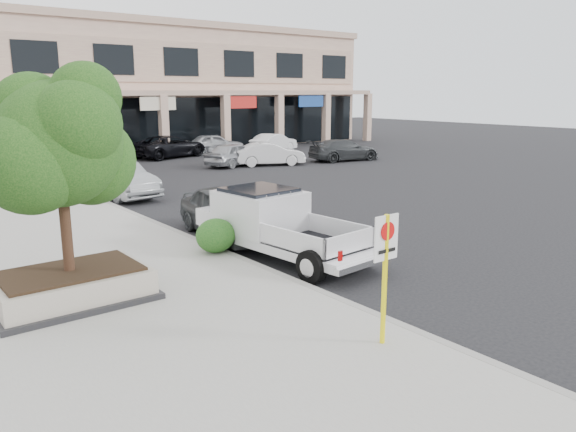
# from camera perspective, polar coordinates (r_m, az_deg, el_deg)

# --- Properties ---
(ground) EXTENTS (120.00, 120.00, 0.00)m
(ground) POSITION_cam_1_polar(r_m,az_deg,el_deg) (13.70, 7.65, -6.50)
(ground) COLOR black
(ground) RESTS_ON ground
(sidewalk) EXTENTS (8.00, 52.00, 0.15)m
(sidewalk) POSITION_cam_1_polar(r_m,az_deg,el_deg) (16.07, -22.82, -4.23)
(sidewalk) COLOR gray
(sidewalk) RESTS_ON ground
(curb) EXTENTS (0.20, 52.00, 0.15)m
(curb) POSITION_cam_1_polar(r_m,az_deg,el_deg) (17.44, -10.27, -2.14)
(curb) COLOR gray
(curb) RESTS_ON ground
(strip_mall) EXTENTS (40.55, 12.43, 9.50)m
(strip_mall) POSITION_cam_1_polar(r_m,az_deg,el_deg) (46.28, -16.46, 12.49)
(strip_mall) COLOR tan
(strip_mall) RESTS_ON ground
(planter) EXTENTS (3.20, 2.20, 0.68)m
(planter) POSITION_cam_1_polar(r_m,az_deg,el_deg) (12.65, -21.17, -6.64)
(planter) COLOR black
(planter) RESTS_ON sidewalk
(planter_tree) EXTENTS (2.90, 2.55, 4.00)m
(planter_tree) POSITION_cam_1_polar(r_m,az_deg,el_deg) (12.23, -21.88, 6.81)
(planter_tree) COLOR #311C13
(planter_tree) RESTS_ON planter
(no_parking_sign) EXTENTS (0.55, 0.09, 2.30)m
(no_parking_sign) POSITION_cam_1_polar(r_m,az_deg,el_deg) (9.67, 9.86, -4.59)
(no_parking_sign) COLOR #FDEB0D
(no_parking_sign) RESTS_ON sidewalk
(hedge) EXTENTS (1.10, 0.99, 0.93)m
(hedge) POSITION_cam_1_polar(r_m,az_deg,el_deg) (15.35, -7.36, -1.98)
(hedge) COLOR #144617
(hedge) RESTS_ON sidewalk
(pickup_truck) EXTENTS (2.65, 5.93, 1.82)m
(pickup_truck) POSITION_cam_1_polar(r_m,az_deg,el_deg) (15.10, -0.32, -0.98)
(pickup_truck) COLOR silver
(pickup_truck) RESTS_ON ground
(curb_car_a) EXTENTS (2.41, 4.76, 1.55)m
(curb_car_a) POSITION_cam_1_polar(r_m,az_deg,el_deg) (17.49, -6.09, 0.40)
(curb_car_a) COLOR #313537
(curb_car_a) RESTS_ON ground
(curb_car_b) EXTENTS (2.10, 4.89, 1.57)m
(curb_car_b) POSITION_cam_1_polar(r_m,az_deg,el_deg) (25.03, -16.91, 3.64)
(curb_car_b) COLOR gray
(curb_car_b) RESTS_ON ground
(curb_car_c) EXTENTS (2.14, 4.99, 1.43)m
(curb_car_c) POSITION_cam_1_polar(r_m,az_deg,el_deg) (29.61, -19.70, 4.63)
(curb_car_c) COLOR silver
(curb_car_c) RESTS_ON ground
(curb_car_d) EXTENTS (3.33, 5.90, 1.56)m
(curb_car_d) POSITION_cam_1_polar(r_m,az_deg,el_deg) (32.76, -21.86, 5.27)
(curb_car_d) COLOR black
(curb_car_d) RESTS_ON ground
(lot_car_a) EXTENTS (4.47, 2.90, 1.42)m
(lot_car_a) POSITION_cam_1_polar(r_m,az_deg,el_deg) (34.20, -5.50, 6.28)
(lot_car_a) COLOR #979A9F
(lot_car_a) RESTS_ON ground
(lot_car_b) EXTENTS (4.44, 2.98, 1.39)m
(lot_car_b) POSITION_cam_1_polar(r_m,az_deg,el_deg) (34.31, -1.89, 6.32)
(lot_car_b) COLOR silver
(lot_car_b) RESTS_ON ground
(lot_car_c) EXTENTS (5.03, 2.74, 1.38)m
(lot_car_c) POSITION_cam_1_polar(r_m,az_deg,el_deg) (36.82, 5.71, 6.70)
(lot_car_c) COLOR #2B2D30
(lot_car_c) RESTS_ON ground
(lot_car_d) EXTENTS (5.81, 3.72, 1.49)m
(lot_car_d) POSITION_cam_1_polar(r_m,az_deg,el_deg) (39.23, -11.93, 6.93)
(lot_car_d) COLOR black
(lot_car_d) RESTS_ON ground
(lot_car_e) EXTENTS (4.52, 2.64, 1.44)m
(lot_car_e) POSITION_cam_1_polar(r_m,az_deg,el_deg) (40.93, -7.46, 7.29)
(lot_car_e) COLOR #A6A9AE
(lot_car_e) RESTS_ON ground
(lot_car_f) EXTENTS (4.33, 2.50, 1.35)m
(lot_car_f) POSITION_cam_1_polar(r_m,az_deg,el_deg) (41.96, -1.46, 7.45)
(lot_car_f) COLOR silver
(lot_car_f) RESTS_ON ground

